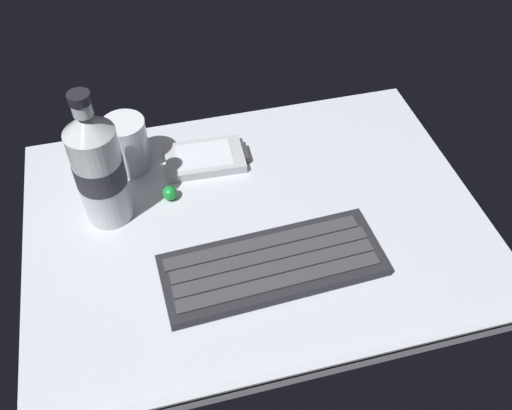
# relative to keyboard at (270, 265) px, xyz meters

# --- Properties ---
(ground_plane) EXTENTS (0.64, 0.48, 0.03)m
(ground_plane) POSITION_rel_keyboard_xyz_m (0.00, 0.09, -0.02)
(ground_plane) COLOR silver
(keyboard) EXTENTS (0.29, 0.12, 0.02)m
(keyboard) POSITION_rel_keyboard_xyz_m (0.00, 0.00, 0.00)
(keyboard) COLOR #232328
(keyboard) RESTS_ON ground_plane
(handheld_device) EXTENTS (0.13, 0.08, 0.02)m
(handheld_device) POSITION_rel_keyboard_xyz_m (-0.04, 0.22, -0.00)
(handheld_device) COLOR #B7BABF
(handheld_device) RESTS_ON ground_plane
(juice_cup) EXTENTS (0.06, 0.06, 0.09)m
(juice_cup) POSITION_rel_keyboard_xyz_m (-0.16, 0.24, 0.03)
(juice_cup) COLOR silver
(juice_cup) RESTS_ON ground_plane
(water_bottle) EXTENTS (0.07, 0.07, 0.21)m
(water_bottle) POSITION_rel_keyboard_xyz_m (-0.19, 0.15, 0.08)
(water_bottle) COLOR silver
(water_bottle) RESTS_ON ground_plane
(trackball_mouse) EXTENTS (0.02, 0.02, 0.02)m
(trackball_mouse) POSITION_rel_keyboard_xyz_m (-0.11, 0.16, 0.00)
(trackball_mouse) COLOR #198C33
(trackball_mouse) RESTS_ON ground_plane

